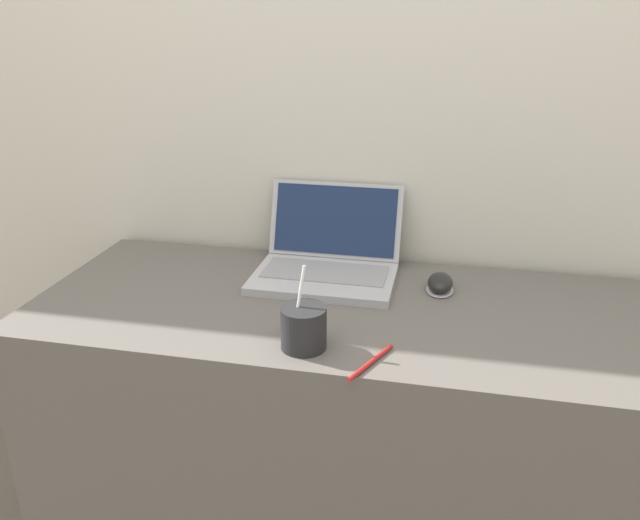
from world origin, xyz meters
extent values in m
cube|color=silver|center=(0.00, 0.63, 1.25)|extent=(7.00, 0.04, 2.50)
cube|color=#5B5651|center=(0.00, 0.29, 0.37)|extent=(1.47, 0.59, 0.75)
cube|color=#ADADB2|center=(-0.10, 0.41, 0.76)|extent=(0.34, 0.24, 0.02)
cube|color=gray|center=(-0.10, 0.42, 0.77)|extent=(0.30, 0.13, 0.00)
cube|color=#ADADB2|center=(-0.10, 0.56, 0.86)|extent=(0.34, 0.08, 0.19)
cube|color=#19284C|center=(-0.10, 0.55, 0.86)|extent=(0.32, 0.06, 0.17)
cylinder|color=#232326|center=(-0.07, 0.09, 0.79)|extent=(0.09, 0.09, 0.09)
cylinder|color=black|center=(-0.07, 0.09, 0.83)|extent=(0.08, 0.08, 0.01)
cylinder|color=white|center=(-0.08, 0.09, 0.85)|extent=(0.02, 0.04, 0.14)
ellipsoid|color=#B2B2B7|center=(0.19, 0.42, 0.75)|extent=(0.06, 0.10, 0.01)
ellipsoid|color=black|center=(0.19, 0.42, 0.77)|extent=(0.06, 0.10, 0.04)
cylinder|color=#A51E1E|center=(0.07, 0.05, 0.75)|extent=(0.07, 0.14, 0.01)
camera|label=1|loc=(0.19, -0.97, 1.37)|focal=35.00mm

